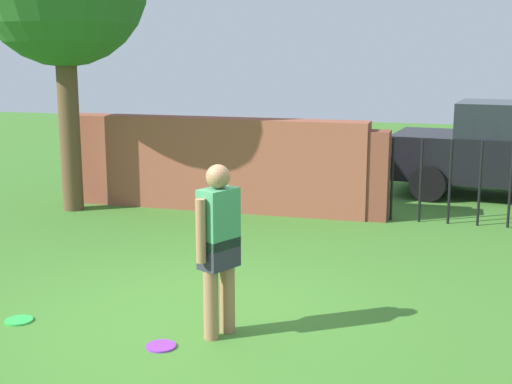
{
  "coord_description": "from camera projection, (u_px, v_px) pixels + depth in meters",
  "views": [
    {
      "loc": [
        2.35,
        -6.06,
        2.62
      ],
      "look_at": [
        0.17,
        1.58,
        1.0
      ],
      "focal_mm": 48.93,
      "sensor_mm": 36.0,
      "label": 1
    }
  ],
  "objects": [
    {
      "name": "ground_plane",
      "position": [
        196.0,
        321.0,
        6.87
      ],
      "size": [
        40.0,
        40.0,
        0.0
      ],
      "primitive_type": "plane",
      "color": "#3D7528"
    },
    {
      "name": "brick_wall",
      "position": [
        212.0,
        164.0,
        11.61
      ],
      "size": [
        5.19,
        0.5,
        1.53
      ],
      "primitive_type": "cube",
      "color": "brown",
      "rests_on": "ground"
    },
    {
      "name": "person",
      "position": [
        219.0,
        243.0,
        6.36
      ],
      "size": [
        0.35,
        0.5,
        1.62
      ],
      "rotation": [
        0.0,
        0.0,
        1.13
      ],
      "color": "#9E704C",
      "rests_on": "ground"
    },
    {
      "name": "fence_gate",
      "position": [
        465.0,
        180.0,
        10.53
      ],
      "size": [
        3.16,
        0.44,
        1.4
      ],
      "color": "brown",
      "rests_on": "ground"
    },
    {
      "name": "frisbee_purple",
      "position": [
        161.0,
        346.0,
        6.26
      ],
      "size": [
        0.27,
        0.27,
        0.02
      ],
      "primitive_type": "cylinder",
      "color": "purple",
      "rests_on": "ground"
    },
    {
      "name": "frisbee_green",
      "position": [
        19.0,
        320.0,
        6.86
      ],
      "size": [
        0.27,
        0.27,
        0.02
      ],
      "primitive_type": "cylinder",
      "color": "green",
      "rests_on": "ground"
    }
  ]
}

